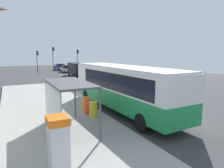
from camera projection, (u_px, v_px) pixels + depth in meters
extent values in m
cube|color=#38383A|center=(87.00, 86.00, 25.85)|extent=(56.00, 92.00, 0.04)
cube|color=#999993|center=(55.00, 119.00, 12.40)|extent=(6.20, 30.00, 0.18)
cube|color=silver|center=(172.00, 119.00, 12.77)|extent=(0.16, 2.20, 0.01)
cube|color=silver|center=(130.00, 102.00, 17.17)|extent=(0.16, 2.20, 0.01)
cube|color=silver|center=(105.00, 92.00, 21.56)|extent=(0.16, 2.20, 0.01)
cube|color=silver|center=(88.00, 85.00, 25.96)|extent=(0.16, 2.20, 0.01)
cube|color=silver|center=(77.00, 80.00, 30.36)|extent=(0.16, 2.20, 0.01)
cube|color=silver|center=(68.00, 77.00, 34.76)|extent=(0.16, 2.20, 0.01)
cube|color=silver|center=(61.00, 74.00, 39.16)|extent=(0.16, 2.20, 0.01)
cube|color=#1E8C47|center=(123.00, 96.00, 14.28)|extent=(2.91, 11.09, 1.15)
cube|color=silver|center=(123.00, 78.00, 14.08)|extent=(2.91, 11.09, 1.45)
cube|color=silver|center=(123.00, 67.00, 13.96)|extent=(2.78, 10.86, 0.12)
cube|color=black|center=(91.00, 73.00, 18.79)|extent=(2.30, 0.21, 1.22)
cube|color=black|center=(111.00, 81.00, 13.08)|extent=(0.40, 8.58, 1.10)
cylinder|color=black|center=(87.00, 96.00, 17.18)|extent=(0.32, 1.01, 1.00)
cylinder|color=black|center=(110.00, 93.00, 18.28)|extent=(0.32, 1.01, 1.00)
cylinder|color=black|center=(142.00, 122.00, 10.63)|extent=(0.32, 1.01, 1.00)
cylinder|color=black|center=(173.00, 116.00, 11.72)|extent=(0.32, 1.01, 1.00)
cube|color=black|center=(77.00, 68.00, 36.37)|extent=(2.05, 5.22, 1.96)
cube|color=black|center=(77.00, 67.00, 36.31)|extent=(2.07, 3.14, 0.44)
cylinder|color=black|center=(85.00, 75.00, 35.15)|extent=(0.23, 0.68, 0.68)
cylinder|color=black|center=(75.00, 75.00, 34.35)|extent=(0.23, 0.68, 0.68)
cylinder|color=black|center=(78.00, 73.00, 38.68)|extent=(0.23, 0.68, 0.68)
cylinder|color=black|center=(69.00, 73.00, 37.89)|extent=(0.23, 0.68, 0.68)
cube|color=#B7B7BC|center=(67.00, 69.00, 43.20)|extent=(1.85, 4.42, 0.60)
cube|color=black|center=(67.00, 67.00, 42.93)|extent=(1.61, 2.39, 0.60)
cylinder|color=black|center=(61.00, 70.00, 44.18)|extent=(0.21, 0.64, 0.64)
cylinder|color=black|center=(68.00, 70.00, 44.93)|extent=(0.21, 0.64, 0.64)
cylinder|color=black|center=(65.00, 71.00, 41.56)|extent=(0.21, 0.64, 0.64)
cylinder|color=black|center=(72.00, 71.00, 42.31)|extent=(0.21, 0.64, 0.64)
cube|color=navy|center=(60.00, 67.00, 48.61)|extent=(2.02, 4.49, 0.60)
cube|color=black|center=(60.00, 65.00, 48.35)|extent=(1.70, 2.45, 0.60)
cylinder|color=black|center=(55.00, 68.00, 49.53)|extent=(0.23, 0.65, 0.64)
cylinder|color=black|center=(62.00, 68.00, 50.35)|extent=(0.23, 0.65, 0.64)
cylinder|color=black|center=(58.00, 69.00, 46.97)|extent=(0.23, 0.65, 0.64)
cylinder|color=black|center=(65.00, 69.00, 47.78)|extent=(0.23, 0.65, 0.64)
cube|color=silver|center=(59.00, 149.00, 6.58)|extent=(0.60, 0.70, 1.70)
cube|color=orange|center=(58.00, 120.00, 6.44)|extent=(0.66, 0.76, 0.24)
cube|color=black|center=(68.00, 139.00, 6.68)|extent=(0.03, 0.36, 0.44)
cylinder|color=yellow|center=(93.00, 109.00, 12.60)|extent=(0.52, 0.52, 0.95)
cylinder|color=red|center=(89.00, 106.00, 13.21)|extent=(0.52, 0.52, 0.95)
cylinder|color=orange|center=(86.00, 104.00, 13.83)|extent=(0.52, 0.52, 0.95)
cylinder|color=#2D2D2D|center=(77.00, 60.00, 46.26)|extent=(0.14, 0.14, 4.83)
cube|color=black|center=(78.00, 52.00, 46.07)|extent=(0.24, 0.28, 0.84)
sphere|color=red|center=(78.00, 51.00, 46.08)|extent=(0.16, 0.16, 0.16)
sphere|color=#3C2C03|center=(78.00, 52.00, 46.12)|extent=(0.16, 0.16, 0.16)
sphere|color=black|center=(78.00, 53.00, 46.16)|extent=(0.16, 0.16, 0.16)
cylinder|color=#2D2D2D|center=(37.00, 62.00, 43.11)|extent=(0.14, 0.14, 4.54)
cube|color=black|center=(38.00, 53.00, 42.94)|extent=(0.24, 0.28, 0.84)
sphere|color=#360606|center=(38.00, 52.00, 42.95)|extent=(0.16, 0.16, 0.16)
sphere|color=#F2B20C|center=(38.00, 53.00, 42.99)|extent=(0.16, 0.16, 0.16)
sphere|color=black|center=(38.00, 54.00, 43.04)|extent=(0.16, 0.16, 0.16)
cylinder|color=#2D2D2D|center=(53.00, 59.00, 45.32)|extent=(0.14, 0.14, 5.43)
cube|color=black|center=(54.00, 49.00, 45.08)|extent=(0.24, 0.28, 0.84)
sphere|color=#360606|center=(54.00, 48.00, 45.10)|extent=(0.16, 0.16, 0.16)
sphere|color=#F2B20C|center=(54.00, 49.00, 45.14)|extent=(0.16, 0.16, 0.16)
sphere|color=black|center=(54.00, 50.00, 45.18)|extent=(0.16, 0.16, 0.16)
cube|color=#4C4C51|center=(69.00, 83.00, 10.08)|extent=(1.80, 4.00, 0.10)
cube|color=#8CA5B2|center=(53.00, 109.00, 9.88)|extent=(0.06, 3.80, 2.30)
cylinder|color=#4C4C51|center=(100.00, 115.00, 8.98)|extent=(0.10, 0.10, 2.44)
cylinder|color=#4C4C51|center=(75.00, 98.00, 12.33)|extent=(0.10, 0.10, 2.44)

